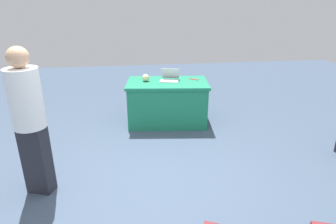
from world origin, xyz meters
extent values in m
plane|color=#3D4C60|center=(0.00, 0.00, 0.00)|extent=(14.40, 14.40, 0.00)
cube|color=#1E7A56|center=(-0.41, -2.01, 0.74)|extent=(1.51, 1.01, 0.05)
cube|color=#1E7A56|center=(-0.41, -2.01, 0.36)|extent=(1.45, 0.97, 0.72)
cube|color=#26262D|center=(1.34, -0.19, 0.41)|extent=(0.32, 0.26, 0.81)
cylinder|color=white|center=(1.34, -0.19, 1.14)|extent=(0.43, 0.43, 0.64)
sphere|color=tan|center=(1.34, -0.19, 1.57)|extent=(0.22, 0.22, 0.22)
cube|color=silver|center=(-0.44, -2.02, 0.78)|extent=(0.37, 0.30, 0.02)
cube|color=#B7B7BC|center=(-0.49, -2.16, 0.88)|extent=(0.32, 0.16, 0.19)
sphere|color=beige|center=(-0.04, -2.09, 0.83)|extent=(0.13, 0.13, 0.13)
cube|color=red|center=(-0.91, -2.09, 0.77)|extent=(0.16, 0.15, 0.01)
camera|label=1|loc=(0.27, 2.82, 2.08)|focal=30.53mm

